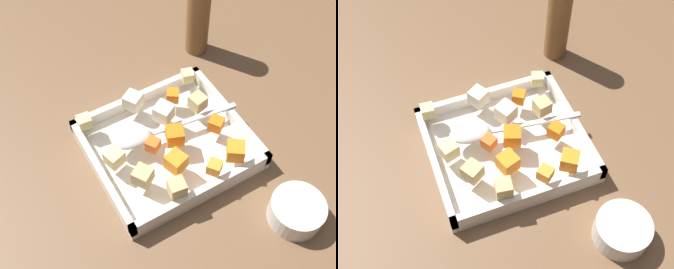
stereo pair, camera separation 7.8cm
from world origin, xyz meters
TOP-DOWN VIEW (x-y plane):
  - ground_plane at (0.00, 0.00)m, footprint 4.00×4.00m
  - baking_dish at (-0.01, -0.02)m, footprint 0.29×0.26m
  - carrot_chunk_front_center at (0.02, -0.01)m, footprint 0.03×0.03m
  - carrot_chunk_heap_top at (-0.10, 0.01)m, footprint 0.03×0.03m
  - carrot_chunk_corner_se at (-0.02, -0.01)m, footprint 0.04×0.04m
  - carrot_chunk_near_right at (-0.07, -0.09)m, footprint 0.03×0.03m
  - carrot_chunk_corner_ne at (-0.05, 0.08)m, footprint 0.03×0.03m
  - carrot_chunk_mid_right at (-0.10, 0.08)m, footprint 0.04×0.04m
  - carrot_chunk_mid_left at (0.01, 0.04)m, footprint 0.04×0.04m
  - potato_chunk_center at (0.09, -0.02)m, footprint 0.04×0.04m
  - potato_chunk_far_left at (0.11, -0.12)m, footprint 0.03×0.03m
  - potato_chunk_rim_edge at (0.03, 0.09)m, footprint 0.03×0.03m
  - potato_chunk_far_right at (0.07, 0.04)m, footprint 0.04×0.04m
  - potato_chunk_corner_sw at (-0.10, -0.05)m, footprint 0.03×0.03m
  - potato_chunk_back_center at (0.01, -0.12)m, footprint 0.04×0.04m
  - potato_chunk_heap_side at (-0.12, -0.12)m, footprint 0.03×0.03m
  - parsnip_chunk_corner_nw at (-0.03, -0.06)m, footprint 0.04×0.04m
  - serving_spoon at (0.03, -0.04)m, footprint 0.25×0.06m
  - pepper_mill at (-0.21, -0.23)m, footprint 0.05×0.05m
  - small_prep_bowl at (-0.13, 0.21)m, footprint 0.09×0.09m

SIDE VIEW (x-z plane):
  - ground_plane at x=0.00m, z-range 0.00..0.00m
  - baking_dish at x=-0.01m, z-range -0.01..0.03m
  - small_prep_bowl at x=-0.13m, z-range 0.00..0.05m
  - serving_spoon at x=0.03m, z-range 0.04..0.06m
  - carrot_chunk_front_center at x=0.02m, z-range 0.04..0.07m
  - potato_chunk_heap_side at x=-0.12m, z-range 0.04..0.07m
  - carrot_chunk_corner_ne at x=-0.05m, z-range 0.04..0.07m
  - carrot_chunk_near_right at x=-0.07m, z-range 0.04..0.07m
  - potato_chunk_far_left at x=0.11m, z-range 0.04..0.07m
  - carrot_chunk_heap_top at x=-0.10m, z-range 0.04..0.07m
  - potato_chunk_rim_edge at x=0.03m, z-range 0.04..0.07m
  - potato_chunk_corner_sw at x=-0.10m, z-range 0.04..0.07m
  - potato_chunk_center at x=0.09m, z-range 0.04..0.07m
  - potato_chunk_far_right at x=0.07m, z-range 0.04..0.07m
  - carrot_chunk_mid_right at x=-0.10m, z-range 0.04..0.07m
  - potato_chunk_back_center at x=0.01m, z-range 0.04..0.07m
  - carrot_chunk_corner_se at x=-0.02m, z-range 0.04..0.07m
  - carrot_chunk_mid_left at x=0.01m, z-range 0.04..0.07m
  - parsnip_chunk_corner_nw at x=-0.03m, z-range 0.04..0.08m
  - pepper_mill at x=-0.21m, z-range -0.01..0.23m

